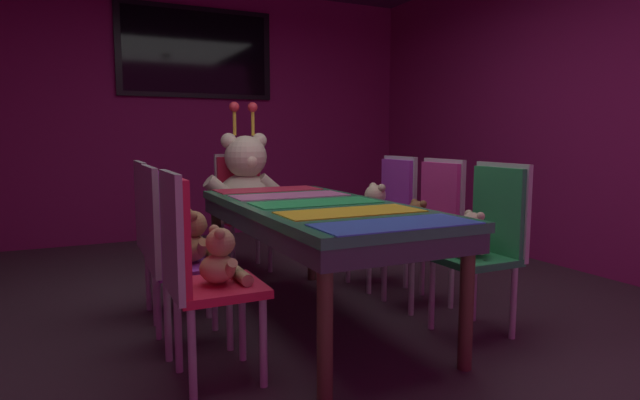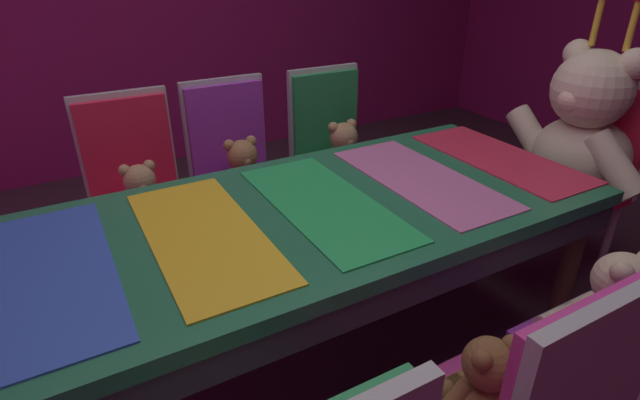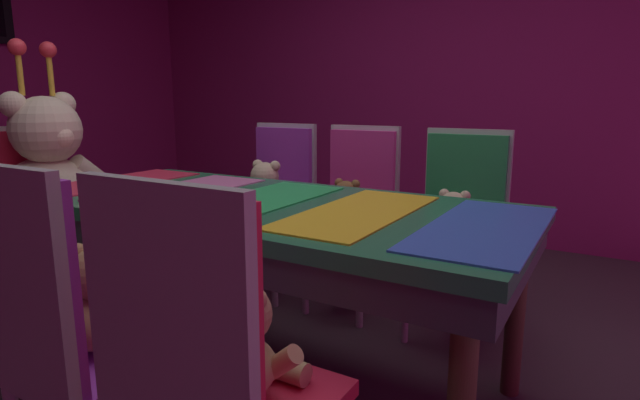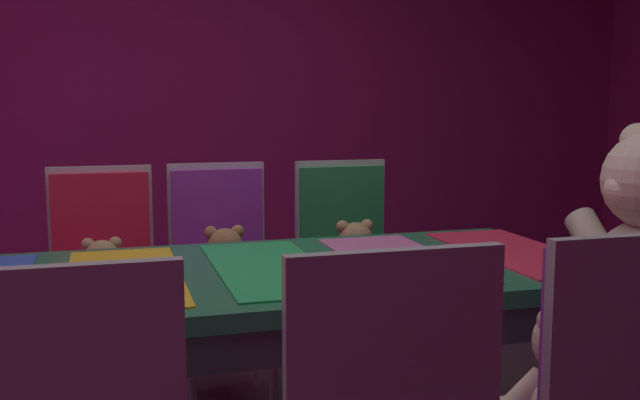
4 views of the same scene
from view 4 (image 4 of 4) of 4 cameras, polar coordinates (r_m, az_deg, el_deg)
The scene contains 9 objects.
wall_left at distance 4.76m, azimuth -10.83°, elevation 9.40°, with size 0.12×6.40×2.80m, color #8C1959.
banquet_table at distance 2.27m, azimuth -3.98°, elevation -7.45°, with size 0.90×2.02×0.75m.
chair_left_0 at distance 3.06m, azimuth -16.49°, elevation -4.84°, with size 0.42×0.41×0.98m.
teddy_left_0 at distance 2.93m, azimuth -16.48°, elevation -5.85°, with size 0.22×0.29×0.27m.
chair_left_1 at distance 3.12m, azimuth -7.75°, elevation -4.38°, with size 0.42×0.41×0.98m.
teddy_left_1 at distance 2.98m, azimuth -7.34°, elevation -5.20°, with size 0.24×0.31×0.29m.
chair_left_2 at distance 3.22m, azimuth 1.98°, elevation -3.91°, with size 0.42×0.41×0.98m.
teddy_left_2 at distance 3.09m, azimuth 2.82°, elevation -4.67°, with size 0.24×0.31×0.29m.
teddy_right_2 at distance 1.84m, azimuth 18.46°, elevation -13.24°, with size 0.27×0.35×0.33m.
Camera 4 is at (2.14, -0.46, 1.24)m, focal length 41.28 mm.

